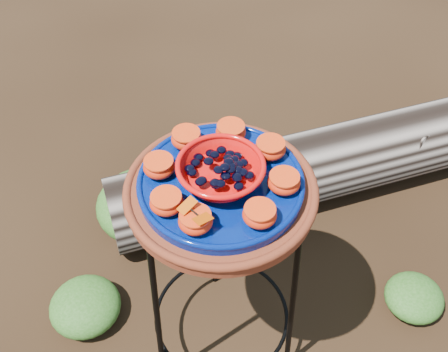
{
  "coord_description": "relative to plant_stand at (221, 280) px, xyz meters",
  "views": [
    {
      "loc": [
        -0.08,
        -0.84,
        1.69
      ],
      "look_at": [
        0.01,
        0.0,
        0.77
      ],
      "focal_mm": 45.0,
      "sensor_mm": 36.0,
      "label": 1
    }
  ],
  "objects": [
    {
      "name": "glass_gems",
      "position": [
        0.0,
        0.0,
        0.47
      ],
      "size": [
        0.15,
        0.15,
        0.02
      ],
      "primitive_type": null,
      "color": "black",
      "rests_on": "red_bowl"
    },
    {
      "name": "plant_stand",
      "position": [
        0.0,
        0.0,
        0.0
      ],
      "size": [
        0.44,
        0.44,
        0.7
      ],
      "primitive_type": null,
      "color": "black",
      "rests_on": "ground"
    },
    {
      "name": "cobalt_plate",
      "position": [
        0.0,
        0.0,
        0.4
      ],
      "size": [
        0.37,
        0.37,
        0.02
      ],
      "primitive_type": "cylinder",
      "color": "#000540",
      "rests_on": "terracotta_saucer"
    },
    {
      "name": "foliage_back",
      "position": [
        -0.24,
        0.52,
        -0.26
      ],
      "size": [
        0.35,
        0.35,
        0.18
      ],
      "primitive_type": "ellipsoid",
      "color": "#1C4910",
      "rests_on": "ground"
    },
    {
      "name": "orange_half_7",
      "position": [
        -0.12,
        -0.07,
        0.43
      ],
      "size": [
        0.07,
        0.07,
        0.04
      ],
      "primitive_type": "ellipsoid",
      "color": "red",
      "rests_on": "cobalt_plate"
    },
    {
      "name": "foliage_right",
      "position": [
        0.65,
        0.05,
        -0.3
      ],
      "size": [
        0.2,
        0.2,
        0.1
      ],
      "primitive_type": "ellipsoid",
      "color": "#1C4910",
      "rests_on": "ground"
    },
    {
      "name": "driftwood_log",
      "position": [
        0.38,
        0.59,
        -0.21
      ],
      "size": [
        1.54,
        0.7,
        0.28
      ],
      "primitive_type": null,
      "rotation": [
        0.0,
        0.0,
        0.21
      ],
      "color": "black",
      "rests_on": "ground"
    },
    {
      "name": "ground",
      "position": [
        0.0,
        0.0,
        -0.35
      ],
      "size": [
        60.0,
        60.0,
        0.0
      ],
      "primitive_type": "plane",
      "color": "black"
    },
    {
      "name": "foliage_left",
      "position": [
        -0.43,
        0.13,
        -0.29
      ],
      "size": [
        0.23,
        0.23,
        0.12
      ],
      "primitive_type": "ellipsoid",
      "color": "#1C4910",
      "rests_on": "ground"
    },
    {
      "name": "orange_half_0",
      "position": [
        -0.06,
        -0.12,
        0.43
      ],
      "size": [
        0.07,
        0.07,
        0.04
      ],
      "primitive_type": "ellipsoid",
      "color": "red",
      "rests_on": "cobalt_plate"
    },
    {
      "name": "orange_half_5",
      "position": [
        -0.07,
        0.12,
        0.43
      ],
      "size": [
        0.07,
        0.07,
        0.04
      ],
      "primitive_type": "ellipsoid",
      "color": "red",
      "rests_on": "cobalt_plate"
    },
    {
      "name": "red_bowl",
      "position": [
        0.0,
        0.0,
        0.44
      ],
      "size": [
        0.19,
        0.19,
        0.05
      ],
      "primitive_type": null,
      "color": "red",
      "rests_on": "cobalt_plate"
    },
    {
      "name": "terracotta_saucer",
      "position": [
        0.0,
        0.0,
        0.37
      ],
      "size": [
        0.44,
        0.44,
        0.04
      ],
      "primitive_type": "cylinder",
      "color": "#622410",
      "rests_on": "plant_stand"
    },
    {
      "name": "orange_half_6",
      "position": [
        -0.13,
        0.04,
        0.43
      ],
      "size": [
        0.07,
        0.07,
        0.04
      ],
      "primitive_type": "ellipsoid",
      "color": "red",
      "rests_on": "cobalt_plate"
    },
    {
      "name": "butterfly",
      "position": [
        -0.06,
        -0.12,
        0.46
      ],
      "size": [
        0.1,
        0.1,
        0.02
      ],
      "primitive_type": null,
      "rotation": [
        0.0,
        0.0,
        0.65
      ],
      "color": "#C24402",
      "rests_on": "orange_half_0"
    },
    {
      "name": "orange_half_2",
      "position": [
        0.13,
        -0.04,
        0.43
      ],
      "size": [
        0.07,
        0.07,
        0.04
      ],
      "primitive_type": "ellipsoid",
      "color": "red",
      "rests_on": "cobalt_plate"
    },
    {
      "name": "orange_half_4",
      "position": [
        0.04,
        0.13,
        0.43
      ],
      "size": [
        0.07,
        0.07,
        0.04
      ],
      "primitive_type": "ellipsoid",
      "color": "red",
      "rests_on": "cobalt_plate"
    },
    {
      "name": "orange_half_3",
      "position": [
        0.12,
        0.07,
        0.43
      ],
      "size": [
        0.07,
        0.07,
        0.04
      ],
      "primitive_type": "ellipsoid",
      "color": "red",
      "rests_on": "cobalt_plate"
    },
    {
      "name": "orange_half_1",
      "position": [
        0.07,
        -0.12,
        0.43
      ],
      "size": [
        0.07,
        0.07,
        0.04
      ],
      "primitive_type": "ellipsoid",
      "color": "red",
      "rests_on": "cobalt_plate"
    }
  ]
}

